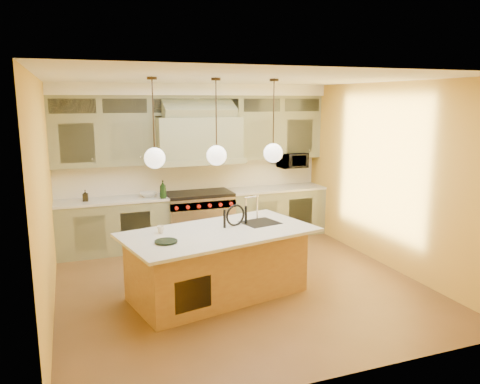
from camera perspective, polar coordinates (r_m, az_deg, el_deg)
name	(u,v)px	position (r m, az deg, el deg)	size (l,w,h in m)	color
floor	(239,284)	(6.91, -0.12, -11.16)	(5.00, 5.00, 0.00)	brown
ceiling	(239,79)	(6.39, -0.13, 13.63)	(5.00, 5.00, 0.00)	white
wall_back	(193,163)	(8.86, -5.72, 3.51)	(5.00, 5.00, 0.00)	gold
wall_front	(335,233)	(4.30, 11.47, -4.98)	(5.00, 5.00, 0.00)	gold
wall_left	(45,199)	(6.12, -22.68, -0.79)	(5.00, 5.00, 0.00)	gold
wall_right	(388,176)	(7.71, 17.60, 1.88)	(5.00, 5.00, 0.00)	gold
back_cabinetry	(197,166)	(8.60, -5.26, 3.15)	(5.00, 0.77, 2.90)	#757B5B
range	(199,217)	(8.70, -5.00, -3.09)	(1.20, 0.74, 0.96)	silver
kitchen_island	(218,262)	(6.40, -2.69, -8.52)	(2.73, 1.83, 1.35)	#9C6937
counter_stool	(242,244)	(6.42, 0.22, -6.30)	(0.53, 0.53, 1.22)	black
microwave	(292,160)	(9.31, 6.40, 3.87)	(0.54, 0.37, 0.30)	black
oil_bottle_a	(163,189)	(8.21, -9.38, 0.32)	(0.12, 0.12, 0.32)	black
oil_bottle_b	(85,196)	(8.31, -18.33, -0.41)	(0.09, 0.09, 0.19)	black
fruit_bowl	(149,195)	(8.42, -11.08, -0.31)	(0.31, 0.31, 0.08)	silver
cup	(161,229)	(6.20, -9.64, -4.52)	(0.10, 0.10, 0.09)	white
pendant_left	(155,156)	(5.87, -10.36, 4.37)	(0.26, 0.26, 1.11)	#2D2319
pendant_center	(217,153)	(6.06, -2.88, 4.75)	(0.26, 0.26, 1.11)	#2D2319
pendant_right	(273,151)	(6.35, 4.06, 5.02)	(0.26, 0.26, 1.11)	#2D2319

